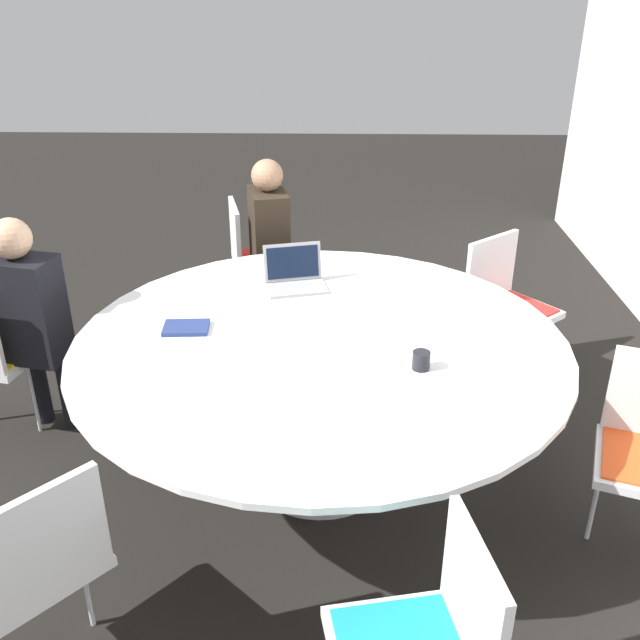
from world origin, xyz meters
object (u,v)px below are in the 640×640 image
object	(u,v)px
chair_3	(427,640)
person_0	(272,237)
chair_0	(255,253)
person_1	(28,313)
spiral_notebook	(186,328)
coffee_cup	(421,360)
chair_5	(505,298)
laptop	(295,276)
chair_2	(33,558)

from	to	relation	value
chair_3	person_0	xyz separation A→B (m)	(-2.89, -0.70, 0.19)
chair_0	person_1	xyz separation A→B (m)	(1.37, -0.99, 0.19)
person_0	spiral_notebook	xyz separation A→B (m)	(1.39, -0.28, 0.05)
coffee_cup	chair_5	bearing A→B (deg)	152.62
laptop	chair_2	bearing A→B (deg)	-128.14
chair_3	person_1	size ratio (longest dim) A/B	0.71
chair_2	laptop	distance (m)	1.92
person_0	laptop	bearing A→B (deg)	-0.98
chair_2	person_1	distance (m)	1.56
person_1	coffee_cup	bearing A→B (deg)	-4.93
chair_0	chair_3	bearing A→B (deg)	1.15
chair_3	spiral_notebook	distance (m)	1.81
chair_5	laptop	xyz separation A→B (m)	(0.39, -1.22, 0.29)
chair_2	chair_3	world-z (taller)	same
chair_5	spiral_notebook	bearing A→B (deg)	-12.03
chair_0	chair_3	world-z (taller)	same
chair_2	spiral_notebook	size ratio (longest dim) A/B	3.96
chair_5	laptop	size ratio (longest dim) A/B	2.46
person_1	chair_0	bearing A→B (deg)	65.67
chair_2	spiral_notebook	distance (m)	1.27
chair_3	person_0	world-z (taller)	person_0
chair_2	chair_3	distance (m)	1.31
chair_0	person_0	bearing A→B (deg)	19.08
person_1	laptop	bearing A→B (deg)	23.54
chair_5	coffee_cup	size ratio (longest dim) A/B	10.90
person_0	coffee_cup	world-z (taller)	person_0
chair_2	chair_3	xyz separation A→B (m)	(0.29, 1.27, 0.00)
laptop	chair_0	bearing A→B (deg)	93.41
person_1	spiral_notebook	world-z (taller)	person_1
chair_0	laptop	bearing A→B (deg)	3.41
chair_2	person_0	distance (m)	2.67
chair_3	person_0	size ratio (longest dim) A/B	0.71
chair_5	person_0	world-z (taller)	person_0
chair_5	person_0	size ratio (longest dim) A/B	0.71
chair_2	coffee_cup	xyz separation A→B (m)	(-0.88, 1.36, 0.27)
person_0	person_1	distance (m)	1.62
chair_3	coffee_cup	xyz separation A→B (m)	(-1.17, 0.09, 0.27)
chair_2	chair_3	bearing A→B (deg)	-60.71
chair_3	spiral_notebook	size ratio (longest dim) A/B	3.96
chair_0	coffee_cup	size ratio (longest dim) A/B	10.90
chair_0	spiral_notebook	size ratio (longest dim) A/B	3.96
chair_5	coffee_cup	xyz separation A→B (m)	(1.24, -0.64, 0.27)
chair_3	person_0	distance (m)	2.98
laptop	coffee_cup	xyz separation A→B (m)	(0.85, 0.58, -0.02)
chair_0	chair_2	xyz separation A→B (m)	(2.81, -0.44, 0.00)
person_0	person_1	bearing A→B (deg)	-58.39
laptop	spiral_notebook	distance (m)	0.71
chair_3	laptop	world-z (taller)	laptop
chair_0	chair_2	world-z (taller)	same
chair_5	person_0	xyz separation A→B (m)	(-0.49, -1.42, 0.19)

